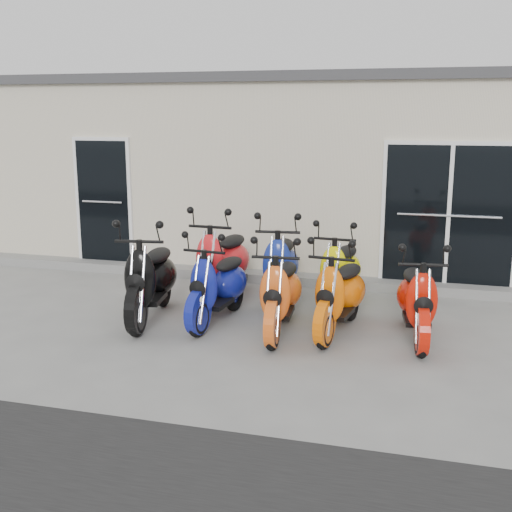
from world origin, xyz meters
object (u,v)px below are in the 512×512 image
object	(u,v)px
scooter_front_orange_b	(340,283)
scooter_back_blue	(281,256)
scooter_front_blue	(218,275)
scooter_front_orange_a	(281,282)
scooter_front_red	(418,289)
scooter_front_black	(150,268)
scooter_back_yellow	(340,262)
scooter_back_red	(222,252)

from	to	relation	value
scooter_front_orange_b	scooter_back_blue	bearing A→B (deg)	142.43
scooter_front_blue	scooter_front_orange_b	xyz separation A→B (m)	(1.60, -0.00, 0.00)
scooter_front_orange_a	scooter_front_red	world-z (taller)	scooter_front_orange_a
scooter_front_black	scooter_back_blue	xyz separation A→B (m)	(1.50, 1.16, -0.01)
scooter_front_orange_b	scooter_front_red	xyz separation A→B (m)	(0.93, 0.02, -0.01)
scooter_front_blue	scooter_back_blue	distance (m)	1.20
scooter_front_blue	scooter_front_orange_b	bearing A→B (deg)	5.63
scooter_back_yellow	scooter_front_blue	bearing A→B (deg)	-138.53
scooter_front_blue	scooter_back_yellow	bearing A→B (deg)	42.80
scooter_front_black	scooter_back_red	world-z (taller)	scooter_back_red
scooter_front_blue	scooter_back_red	world-z (taller)	scooter_back_red
scooter_back_red	scooter_back_blue	distance (m)	0.88
scooter_front_orange_b	scooter_back_red	world-z (taller)	scooter_back_red
scooter_back_red	scooter_back_yellow	world-z (taller)	scooter_back_red
scooter_front_black	scooter_front_blue	size ratio (longest dim) A/B	1.11
scooter_front_black	scooter_back_red	size ratio (longest dim) A/B	0.99
scooter_back_red	scooter_front_black	bearing A→B (deg)	-116.03
scooter_front_orange_a	scooter_back_blue	xyz separation A→B (m)	(-0.29, 1.21, 0.05)
scooter_front_red	scooter_back_red	distance (m)	2.98
scooter_front_black	scooter_front_blue	xyz separation A→B (m)	(0.90, 0.12, -0.07)
scooter_front_black	scooter_back_red	distance (m)	1.29
scooter_front_orange_b	scooter_back_red	bearing A→B (deg)	160.13
scooter_front_blue	scooter_back_red	xyz separation A→B (m)	(-0.27, 1.01, 0.08)
scooter_front_orange_b	scooter_front_blue	bearing A→B (deg)	-171.68
scooter_front_orange_a	scooter_front_blue	bearing A→B (deg)	164.15
scooter_front_red	scooter_back_red	size ratio (longest dim) A/B	0.88
scooter_front_black	scooter_front_orange_a	xyz separation A→B (m)	(1.79, -0.06, -0.06)
scooter_front_black	scooter_front_orange_b	size ratio (longest dim) A/B	1.10
scooter_front_orange_a	scooter_back_red	xyz separation A→B (m)	(-1.16, 1.19, 0.07)
scooter_back_yellow	scooter_front_orange_a	bearing A→B (deg)	-109.38
scooter_front_blue	scooter_front_orange_b	distance (m)	1.60
scooter_front_blue	scooter_back_red	distance (m)	1.05
scooter_front_blue	scooter_front_orange_a	world-z (taller)	scooter_front_orange_a
scooter_front_black	scooter_front_orange_b	bearing A→B (deg)	-5.92
scooter_front_blue	scooter_front_orange_b	world-z (taller)	scooter_front_orange_b
scooter_front_red	scooter_front_orange_a	bearing A→B (deg)	178.98
scooter_front_orange_b	scooter_back_yellow	xyz separation A→B (m)	(-0.15, 1.10, 0.01)
scooter_front_orange_b	scooter_front_orange_a	bearing A→B (deg)	-157.46
scooter_front_blue	scooter_back_yellow	world-z (taller)	scooter_back_yellow
scooter_back_red	scooter_back_yellow	bearing A→B (deg)	5.92
scooter_back_red	scooter_back_blue	xyz separation A→B (m)	(0.88, 0.03, -0.02)
scooter_front_black	scooter_front_orange_a	world-z (taller)	scooter_front_black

